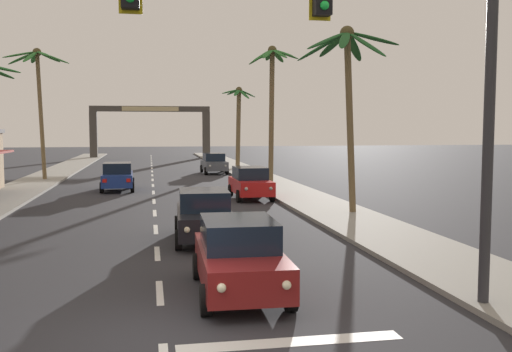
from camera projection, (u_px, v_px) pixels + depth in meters
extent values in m
plane|color=#2D2D33|center=(163.00, 338.00, 10.26)|extent=(220.00, 220.00, 0.00)
cube|color=gray|center=(300.00, 196.00, 31.26)|extent=(3.20, 110.00, 0.14)
cube|color=silver|center=(160.00, 292.00, 13.11)|extent=(0.16, 2.00, 0.01)
cube|color=silver|center=(157.00, 253.00, 17.20)|extent=(0.16, 2.00, 0.01)
cube|color=silver|center=(156.00, 229.00, 21.30)|extent=(0.16, 2.00, 0.01)
cube|color=silver|center=(155.00, 213.00, 25.40)|extent=(0.16, 2.00, 0.01)
cube|color=silver|center=(154.00, 201.00, 29.50)|extent=(0.16, 2.00, 0.01)
cube|color=silver|center=(153.00, 192.00, 33.60)|extent=(0.16, 2.00, 0.01)
cube|color=silver|center=(153.00, 185.00, 37.70)|extent=(0.16, 2.00, 0.01)
cube|color=silver|center=(153.00, 180.00, 41.80)|extent=(0.16, 2.00, 0.01)
cube|color=silver|center=(152.00, 175.00, 45.89)|extent=(0.16, 2.00, 0.01)
cube|color=silver|center=(152.00, 171.00, 49.99)|extent=(0.16, 2.00, 0.01)
cube|color=silver|center=(152.00, 168.00, 54.09)|extent=(0.16, 2.00, 0.01)
cube|color=silver|center=(152.00, 165.00, 58.19)|extent=(0.16, 2.00, 0.01)
cube|color=silver|center=(152.00, 163.00, 62.29)|extent=(0.16, 2.00, 0.01)
cube|color=silver|center=(151.00, 161.00, 66.39)|extent=(0.16, 2.00, 0.01)
cube|color=silver|center=(151.00, 159.00, 70.49)|extent=(0.16, 2.00, 0.01)
cube|color=silver|center=(151.00, 157.00, 74.58)|extent=(0.16, 2.00, 0.01)
cube|color=silver|center=(151.00, 156.00, 78.68)|extent=(0.16, 2.00, 0.01)
cube|color=silver|center=(291.00, 342.00, 10.06)|extent=(4.00, 0.44, 0.01)
cylinder|color=#2D2D33|center=(489.00, 130.00, 11.65)|extent=(0.22, 0.22, 7.36)
sphere|color=#1EE54C|center=(325.00, 5.00, 10.66)|extent=(0.17, 0.17, 0.17)
cube|color=maroon|center=(239.00, 264.00, 12.97)|extent=(1.86, 4.34, 0.72)
cube|color=black|center=(238.00, 233.00, 13.06)|extent=(1.65, 2.24, 0.64)
cylinder|color=black|center=(290.00, 296.00, 11.74)|extent=(0.24, 0.65, 0.64)
cylinder|color=black|center=(206.00, 300.00, 11.46)|extent=(0.24, 0.65, 0.64)
cylinder|color=black|center=(266.00, 264.00, 14.53)|extent=(0.24, 0.65, 0.64)
cylinder|color=black|center=(197.00, 266.00, 14.26)|extent=(0.24, 0.65, 0.64)
sphere|color=#F9EFC6|center=(287.00, 285.00, 10.92)|extent=(0.18, 0.18, 0.18)
sphere|color=#F9EFC6|center=(222.00, 288.00, 10.73)|extent=(0.18, 0.18, 0.18)
cube|color=red|center=(254.00, 240.00, 15.19)|extent=(0.24, 0.07, 0.20)
cube|color=red|center=(203.00, 242.00, 14.98)|extent=(0.24, 0.07, 0.20)
cube|color=black|center=(204.00, 220.00, 19.12)|extent=(1.93, 4.37, 0.72)
cube|color=black|center=(204.00, 199.00, 19.21)|extent=(1.69, 2.26, 0.64)
cylinder|color=black|center=(235.00, 238.00, 17.87)|extent=(0.25, 0.65, 0.64)
cylinder|color=black|center=(179.00, 240.00, 17.63)|extent=(0.25, 0.65, 0.64)
cylinder|color=black|center=(226.00, 224.00, 20.67)|extent=(0.25, 0.65, 0.64)
cylinder|color=black|center=(178.00, 225.00, 20.43)|extent=(0.25, 0.65, 0.64)
sphere|color=#F9EFC6|center=(229.00, 229.00, 17.06)|extent=(0.18, 0.18, 0.18)
sphere|color=#F9EFC6|center=(187.00, 230.00, 16.89)|extent=(0.18, 0.18, 0.18)
cube|color=red|center=(219.00, 208.00, 21.34)|extent=(0.24, 0.07, 0.20)
cube|color=red|center=(183.00, 209.00, 21.15)|extent=(0.24, 0.07, 0.20)
cube|color=navy|center=(118.00, 179.00, 34.75)|extent=(1.86, 4.34, 0.72)
cube|color=black|center=(117.00, 168.00, 34.55)|extent=(1.65, 2.24, 0.64)
cylinder|color=black|center=(104.00, 183.00, 35.99)|extent=(0.24, 0.65, 0.64)
cylinder|color=black|center=(133.00, 183.00, 36.34)|extent=(0.24, 0.65, 0.64)
cylinder|color=black|center=(102.00, 188.00, 33.22)|extent=(0.24, 0.65, 0.64)
cylinder|color=black|center=(132.00, 187.00, 33.57)|extent=(0.24, 0.65, 0.64)
sphere|color=#B2B2AD|center=(109.00, 175.00, 36.73)|extent=(0.18, 0.18, 0.18)
sphere|color=#B2B2AD|center=(129.00, 175.00, 36.98)|extent=(0.18, 0.18, 0.18)
cube|color=red|center=(105.00, 181.00, 32.50)|extent=(0.24, 0.07, 0.20)
cube|color=red|center=(129.00, 180.00, 32.77)|extent=(0.24, 0.07, 0.20)
cube|color=red|center=(251.00, 186.00, 30.58)|extent=(1.80, 4.32, 0.72)
cube|color=black|center=(250.00, 173.00, 30.67)|extent=(1.62, 2.22, 0.64)
cylinder|color=black|center=(272.00, 195.00, 29.39)|extent=(0.23, 0.64, 0.64)
cylinder|color=black|center=(239.00, 196.00, 29.06)|extent=(0.23, 0.64, 0.64)
cylinder|color=black|center=(261.00, 190.00, 32.16)|extent=(0.23, 0.64, 0.64)
cylinder|color=black|center=(231.00, 190.00, 31.83)|extent=(0.23, 0.64, 0.64)
sphere|color=#B2B2AD|center=(271.00, 188.00, 28.57)|extent=(0.18, 0.18, 0.18)
sphere|color=#B2B2AD|center=(246.00, 189.00, 28.33)|extent=(0.18, 0.18, 0.18)
cube|color=red|center=(255.00, 180.00, 32.81)|extent=(0.24, 0.06, 0.20)
cube|color=red|center=(232.00, 181.00, 32.56)|extent=(0.24, 0.06, 0.20)
cube|color=#4C515B|center=(214.00, 165.00, 47.82)|extent=(1.88, 4.35, 0.72)
cube|color=black|center=(214.00, 157.00, 47.91)|extent=(1.66, 2.25, 0.64)
cylinder|color=black|center=(227.00, 171.00, 46.64)|extent=(0.24, 0.65, 0.64)
cylinder|color=black|center=(206.00, 171.00, 46.28)|extent=(0.24, 0.65, 0.64)
cylinder|color=black|center=(222.00, 168.00, 49.41)|extent=(0.24, 0.65, 0.64)
cylinder|color=black|center=(202.00, 169.00, 49.05)|extent=(0.24, 0.65, 0.64)
sphere|color=#B2B2AD|center=(226.00, 166.00, 45.83)|extent=(0.18, 0.18, 0.18)
sphere|color=#B2B2AD|center=(210.00, 166.00, 45.57)|extent=(0.18, 0.18, 0.18)
cube|color=red|center=(218.00, 162.00, 50.05)|extent=(0.24, 0.07, 0.20)
cube|color=red|center=(203.00, 163.00, 49.78)|extent=(0.24, 0.07, 0.20)
cylinder|color=brown|center=(41.00, 118.00, 40.57)|extent=(0.55, 0.28, 8.98)
ellipsoid|color=#2D702D|center=(53.00, 58.00, 40.28)|extent=(2.28, 0.63, 0.95)
ellipsoid|color=#2D702D|center=(49.00, 57.00, 41.24)|extent=(1.62, 2.15, 0.63)
ellipsoid|color=#2D702D|center=(35.00, 57.00, 41.18)|extent=(1.14, 2.31, 0.71)
ellipsoid|color=#2D702D|center=(22.00, 58.00, 40.32)|extent=(2.25, 1.03, 1.00)
ellipsoid|color=#2D702D|center=(20.00, 54.00, 39.58)|extent=(2.29, 1.25, 0.70)
ellipsoid|color=#2D702D|center=(30.00, 57.00, 39.14)|extent=(0.93, 2.23, 1.09)
ellipsoid|color=#2D702D|center=(43.00, 54.00, 39.33)|extent=(1.52, 2.20, 0.68)
sphere|color=#4C4223|center=(37.00, 52.00, 40.17)|extent=(0.60, 0.60, 0.60)
cylinder|color=brown|center=(350.00, 126.00, 24.54)|extent=(0.65, 0.28, 7.67)
ellipsoid|color=#1E5123|center=(374.00, 38.00, 24.41)|extent=(2.38, 0.42, 0.63)
ellipsoid|color=#1E5123|center=(354.00, 47.00, 25.22)|extent=(1.62, 2.07, 1.12)
ellipsoid|color=#1E5123|center=(333.00, 45.00, 25.25)|extent=(0.91, 2.34, 0.92)
ellipsoid|color=#1E5123|center=(322.00, 46.00, 24.39)|extent=(2.17, 1.08, 1.30)
ellipsoid|color=#1E5123|center=(328.00, 40.00, 23.56)|extent=(2.22, 1.36, 1.03)
ellipsoid|color=#1E5123|center=(345.00, 40.00, 23.17)|extent=(1.29, 2.21, 1.11)
ellipsoid|color=#1E5123|center=(366.00, 44.00, 23.44)|extent=(1.38, 2.06, 1.35)
sphere|color=#4C4223|center=(347.00, 33.00, 24.19)|extent=(0.60, 0.60, 0.60)
cylinder|color=brown|center=(271.00, 118.00, 38.81)|extent=(0.42, 0.33, 8.88)
ellipsoid|color=#2D702D|center=(286.00, 54.00, 38.47)|extent=(1.86, 0.74, 0.77)
ellipsoid|color=#2D702D|center=(278.00, 56.00, 39.26)|extent=(1.41, 1.68, 0.81)
ellipsoid|color=#2D702D|center=(269.00, 55.00, 39.36)|extent=(0.42, 1.85, 0.66)
ellipsoid|color=#2D702D|center=(265.00, 54.00, 39.24)|extent=(1.05, 1.88, 0.60)
ellipsoid|color=#2D702D|center=(260.00, 57.00, 38.67)|extent=(1.71, 1.04, 1.08)
ellipsoid|color=#2D702D|center=(263.00, 55.00, 37.99)|extent=(1.71, 1.13, 1.03)
ellipsoid|color=#2D702D|center=(268.00, 54.00, 37.69)|extent=(1.29, 1.71, 0.90)
ellipsoid|color=#2D702D|center=(279.00, 54.00, 37.74)|extent=(1.01, 1.81, 0.87)
ellipsoid|color=#2D702D|center=(283.00, 53.00, 37.87)|extent=(1.42, 1.71, 0.73)
sphere|color=#4C4223|center=(272.00, 50.00, 38.45)|extent=(0.60, 0.60, 0.60)
cylinder|color=brown|center=(238.00, 130.00, 53.26)|extent=(0.54, 0.40, 7.21)
ellipsoid|color=#236028|center=(247.00, 93.00, 53.19)|extent=(1.63, 0.52, 0.82)
ellipsoid|color=#236028|center=(243.00, 93.00, 53.72)|extent=(1.28, 1.58, 0.68)
ellipsoid|color=#236028|center=(233.00, 92.00, 53.58)|extent=(1.26, 1.63, 0.55)
ellipsoid|color=#236028|center=(230.00, 91.00, 52.69)|extent=(1.73, 0.70, 0.54)
ellipsoid|color=#236028|center=(237.00, 93.00, 52.24)|extent=(1.00, 1.64, 0.80)
ellipsoid|color=#236028|center=(244.00, 94.00, 52.47)|extent=(1.11, 1.50, 1.03)
sphere|color=#4C4223|center=(239.00, 90.00, 52.97)|extent=(0.60, 0.60, 0.60)
cube|color=#423D38|center=(94.00, 135.00, 71.82)|extent=(0.90, 0.90, 5.84)
cube|color=#423D38|center=(206.00, 135.00, 74.36)|extent=(0.90, 0.90, 5.84)
cube|color=#423D38|center=(150.00, 109.00, 72.82)|extent=(14.97, 0.60, 0.70)
cube|color=tan|center=(150.00, 109.00, 72.51)|extent=(7.03, 0.08, 0.56)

